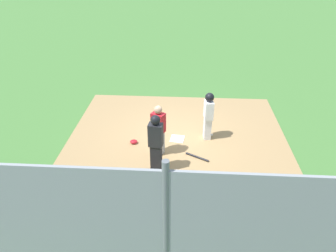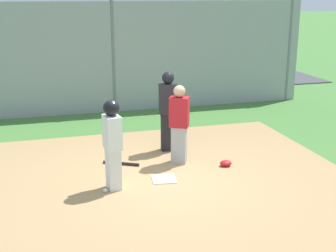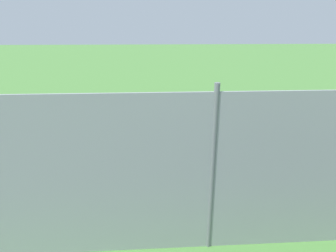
{
  "view_description": "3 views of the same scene",
  "coord_description": "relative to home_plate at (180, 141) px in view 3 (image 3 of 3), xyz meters",
  "views": [
    {
      "loc": [
        0.22,
        -8.56,
        5.7
      ],
      "look_at": [
        -0.3,
        -0.18,
        0.63
      ],
      "focal_mm": 33.13,
      "sensor_mm": 36.0,
      "label": 1
    },
    {
      "loc": [
        2.14,
        7.8,
        3.43
      ],
      "look_at": [
        -0.22,
        -0.49,
        0.93
      ],
      "focal_mm": 49.37,
      "sensor_mm": 36.0,
      "label": 2
    },
    {
      "loc": [
        -1.11,
        -10.12,
        4.21
      ],
      "look_at": [
        -0.51,
        -0.61,
        0.9
      ],
      "focal_mm": 30.23,
      "sensor_mm": 36.0,
      "label": 3
    }
  ],
  "objects": [
    {
      "name": "ground_plane",
      "position": [
        0.0,
        0.0,
        -0.04
      ],
      "size": [
        140.0,
        140.0,
        0.0
      ],
      "primitive_type": "plane",
      "color": "#477A38"
    },
    {
      "name": "dirt_infield",
      "position": [
        0.0,
        0.0,
        -0.03
      ],
      "size": [
        7.2,
        6.4,
        0.03
      ],
      "primitive_type": "cube",
      "color": "#A88456",
      "rests_on": "ground_plane"
    },
    {
      "name": "home_plate",
      "position": [
        0.0,
        0.0,
        0.0
      ],
      "size": [
        0.5,
        0.5,
        0.02
      ],
      "primitive_type": "cube",
      "rotation": [
        0.0,
        0.0,
        -0.13
      ],
      "color": "white",
      "rests_on": "dirt_infield"
    },
    {
      "name": "catcher",
      "position": [
        -0.54,
        -0.8,
        0.84
      ],
      "size": [
        0.46,
        0.41,
        1.63
      ],
      "rotation": [
        0.0,
        0.0,
        1.09
      ],
      "color": "#9E9EA3",
      "rests_on": "dirt_infield"
    },
    {
      "name": "umpire",
      "position": [
        -0.54,
        -1.61,
        0.92
      ],
      "size": [
        0.41,
        0.3,
        1.77
      ],
      "rotation": [
        0.0,
        0.0,
        1.45
      ],
      "color": "black",
      "rests_on": "dirt_infield"
    },
    {
      "name": "runner",
      "position": [
        0.97,
        0.14,
        0.92
      ],
      "size": [
        0.31,
        0.41,
        1.63
      ],
      "rotation": [
        0.0,
        0.0,
        3.27
      ],
      "color": "silver",
      "rests_on": "dirt_infield"
    },
    {
      "name": "baseball_bat",
      "position": [
        0.64,
        -0.99,
        0.02
      ],
      "size": [
        0.7,
        0.42,
        0.06
      ],
      "primitive_type": "cylinder",
      "rotation": [
        0.0,
        1.57,
        2.64
      ],
      "color": "black",
      "rests_on": "dirt_infield"
    },
    {
      "name": "catcher_mask",
      "position": [
        -1.4,
        -0.33,
        0.05
      ],
      "size": [
        0.24,
        0.2,
        0.12
      ],
      "primitive_type": "ellipsoid",
      "color": "#B21923",
      "rests_on": "dirt_infield"
    },
    {
      "name": "baseball",
      "position": [
        1.15,
        0.28,
        0.03
      ],
      "size": [
        0.07,
        0.07,
        0.07
      ],
      "primitive_type": "sphere",
      "color": "white",
      "rests_on": "dirt_infield"
    },
    {
      "name": "backstop_fence",
      "position": [
        0.0,
        -5.52,
        1.56
      ],
      "size": [
        12.0,
        0.1,
        3.35
      ],
      "color": "#93999E",
      "rests_on": "ground_plane"
    }
  ]
}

